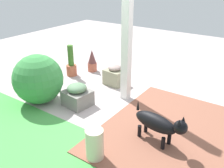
{
  "coord_description": "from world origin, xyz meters",
  "views": [
    {
      "loc": [
        -1.91,
        3.29,
        2.15
      ],
      "look_at": [
        0.28,
        0.12,
        0.38
      ],
      "focal_mm": 39.57,
      "sensor_mm": 36.0,
      "label": 1
    }
  ],
  "objects": [
    {
      "name": "stone_planter_mid",
      "position": [
        0.74,
        0.51,
        0.19
      ],
      "size": [
        0.48,
        0.45,
        0.41
      ],
      "color": "slate",
      "rests_on": "ground"
    },
    {
      "name": "porch_pillar",
      "position": [
        0.2,
        -0.2,
        1.26
      ],
      "size": [
        0.14,
        0.14,
        2.51
      ],
      "primitive_type": "cube",
      "color": "white",
      "rests_on": "ground"
    },
    {
      "name": "ceramic_urn",
      "position": [
        -0.35,
        1.41,
        0.21
      ],
      "size": [
        0.23,
        0.23,
        0.42
      ],
      "primitive_type": "cylinder",
      "color": "beige",
      "rests_on": "ground"
    },
    {
      "name": "ground_plane",
      "position": [
        0.0,
        0.0,
        0.0
      ],
      "size": [
        12.0,
        12.0,
        0.0
      ],
      "primitive_type": "plane",
      "color": "#B1A3A1"
    },
    {
      "name": "terracotta_pot_broad",
      "position": [
        2.0,
        0.04,
        0.29
      ],
      "size": [
        0.38,
        0.38,
        0.46
      ],
      "color": "#AB5A44",
      "rests_on": "ground"
    },
    {
      "name": "dog",
      "position": [
        -0.85,
        0.68,
        0.31
      ],
      "size": [
        0.78,
        0.31,
        0.54
      ],
      "color": "black",
      "rests_on": "ground"
    },
    {
      "name": "round_shrub",
      "position": [
        1.39,
        0.79,
        0.44
      ],
      "size": [
        0.87,
        0.87,
        0.87
      ],
      "primitive_type": "sphere",
      "color": "#398742",
      "rests_on": "ground"
    },
    {
      "name": "terracotta_pot_spiky",
      "position": [
        1.56,
        -0.92,
        0.24
      ],
      "size": [
        0.21,
        0.21,
        0.51
      ],
      "color": "#AA5441",
      "rests_on": "ground"
    },
    {
      "name": "stone_planter_nearest",
      "position": [
        0.71,
        -0.59,
        0.19
      ],
      "size": [
        0.42,
        0.36,
        0.42
      ],
      "color": "gray",
      "rests_on": "ground"
    },
    {
      "name": "terracotta_pot_tall",
      "position": [
        1.77,
        -0.44,
        0.25
      ],
      "size": [
        0.23,
        0.23,
        0.7
      ],
      "color": "#A8543A",
      "rests_on": "ground"
    },
    {
      "name": "brick_path",
      "position": [
        -0.89,
        0.34,
        0.01
      ],
      "size": [
        1.8,
        2.4,
        0.02
      ],
      "primitive_type": "cube",
      "color": "brown",
      "rests_on": "ground"
    }
  ]
}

